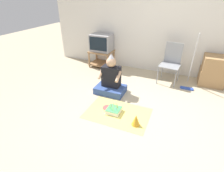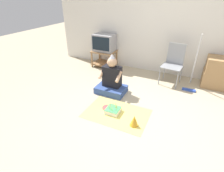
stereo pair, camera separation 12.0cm
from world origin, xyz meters
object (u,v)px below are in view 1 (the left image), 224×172
object	(u,v)px
person_seated	(111,81)
party_hat_blue	(136,120)
folding_chair	(171,61)
cardboard_box_stack	(213,71)
tv	(101,43)
paper_plate	(108,108)
dust_mop	(190,73)
birthday_cake	(114,110)

from	to	relation	value
person_seated	party_hat_blue	distance (m)	1.17
folding_chair	person_seated	xyz separation A→B (m)	(-1.08, -1.04, -0.25)
cardboard_box_stack	party_hat_blue	size ratio (longest dim) A/B	3.59
tv	cardboard_box_stack	bearing A→B (deg)	-0.61
folding_chair	person_seated	size ratio (longest dim) A/B	1.08
cardboard_box_stack	paper_plate	world-z (taller)	cardboard_box_stack
dust_mop	birthday_cake	bearing A→B (deg)	-127.43
party_hat_blue	dust_mop	bearing A→B (deg)	67.20
person_seated	paper_plate	size ratio (longest dim) A/B	4.57
tv	party_hat_blue	distance (m)	2.73
folding_chair	party_hat_blue	distance (m)	1.93
party_hat_blue	cardboard_box_stack	bearing A→B (deg)	59.97
cardboard_box_stack	paper_plate	size ratio (longest dim) A/B	3.65
dust_mop	person_seated	size ratio (longest dim) A/B	1.45
dust_mop	person_seated	distance (m)	1.76
dust_mop	birthday_cake	distance (m)	1.97
folding_chair	birthday_cake	xyz separation A→B (m)	(-0.74, -1.70, -0.47)
dust_mop	party_hat_blue	world-z (taller)	dust_mop
person_seated	dust_mop	bearing A→B (deg)	30.05
tv	cardboard_box_stack	size ratio (longest dim) A/B	0.84
party_hat_blue	tv	bearing A→B (deg)	127.87
tv	party_hat_blue	xyz separation A→B (m)	(1.64, -2.11, -0.58)
cardboard_box_stack	tv	bearing A→B (deg)	179.39
tv	birthday_cake	size ratio (longest dim) A/B	2.32
party_hat_blue	paper_plate	bearing A→B (deg)	158.39
folding_chair	paper_plate	distance (m)	1.92
person_seated	tv	bearing A→B (deg)	123.17
folding_chair	person_seated	world-z (taller)	folding_chair
tv	cardboard_box_stack	world-z (taller)	tv
tv	dust_mop	world-z (taller)	dust_mop
dust_mop	paper_plate	distance (m)	2.02
tv	dust_mop	size ratio (longest dim) A/B	0.46
cardboard_box_stack	person_seated	world-z (taller)	person_seated
tv	paper_plate	distance (m)	2.23
tv	party_hat_blue	world-z (taller)	tv
folding_chair	birthday_cake	bearing A→B (deg)	-113.46
tv	folding_chair	distance (m)	1.94
party_hat_blue	folding_chair	bearing A→B (deg)	81.59
cardboard_box_stack	birthday_cake	xyz separation A→B (m)	(-1.66, -1.91, -0.29)
person_seated	birthday_cake	size ratio (longest dim) A/B	3.48
person_seated	folding_chair	bearing A→B (deg)	43.80
folding_chair	dust_mop	xyz separation A→B (m)	(0.44, -0.15, -0.16)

